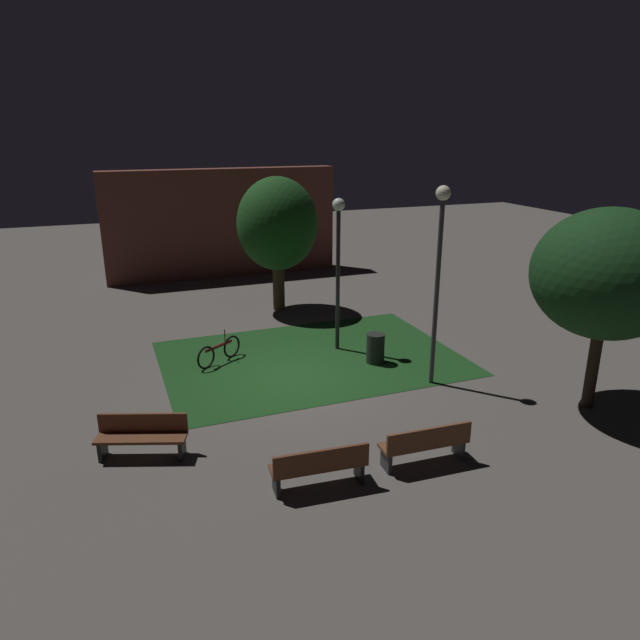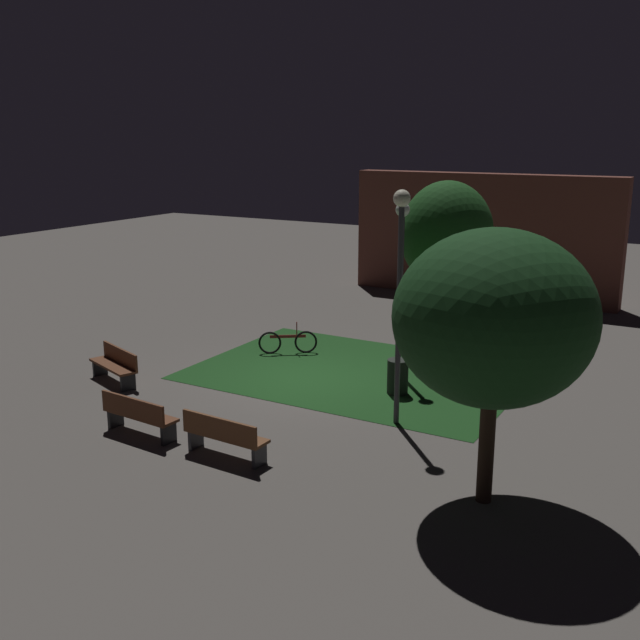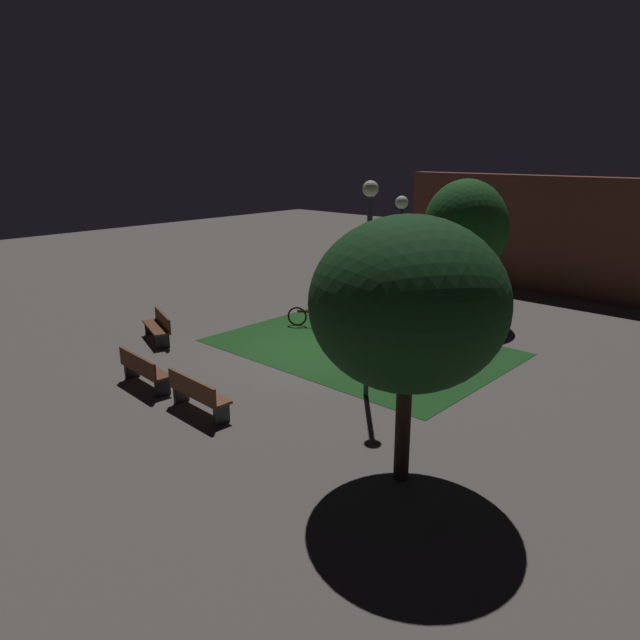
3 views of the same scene
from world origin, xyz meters
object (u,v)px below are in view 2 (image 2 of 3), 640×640
object	(u,v)px
lamp_post_near_wall	(400,271)
trash_bin	(398,377)
bench_path_side	(224,435)
bench_by_lamp	(138,414)
tree_near_wall	(447,235)
lamp_post_path_center	(401,259)
bench_near_trees	(116,364)
tree_lawn_side	(494,318)
bicycle	(288,342)

from	to	relation	value
lamp_post_near_wall	trash_bin	world-z (taller)	lamp_post_near_wall
bench_path_side	lamp_post_near_wall	bearing A→B (deg)	56.89
bench_by_lamp	tree_near_wall	distance (m)	11.57
tree_near_wall	lamp_post_path_center	bearing A→B (deg)	-84.11
bench_path_side	bench_near_trees	bearing A→B (deg)	155.62
tree_lawn_side	trash_bin	world-z (taller)	tree_lawn_side
lamp_post_path_center	trash_bin	size ratio (longest dim) A/B	5.22
bench_near_trees	tree_lawn_side	bearing A→B (deg)	-8.54
lamp_post_near_wall	bicycle	size ratio (longest dim) A/B	3.55
tree_near_wall	trash_bin	distance (m)	6.53
bench_path_side	bicycle	world-z (taller)	bicycle
bench_by_lamp	bicycle	bearing A→B (deg)	94.24
bench_by_lamp	trash_bin	xyz separation A→B (m)	(3.64, 5.10, -0.05)
lamp_post_near_wall	bench_path_side	bearing A→B (deg)	-123.11
tree_near_wall	lamp_post_path_center	distance (m)	4.49
trash_bin	tree_lawn_side	bearing A→B (deg)	-50.39
tree_lawn_side	lamp_post_near_wall	xyz separation A→B (m)	(-2.78, 2.52, 0.14)
bench_by_lamp	bench_path_side	distance (m)	2.23
tree_lawn_side	lamp_post_path_center	xyz separation A→B (m)	(-4.13, 5.67, -0.19)
bench_near_trees	lamp_post_near_wall	bearing A→B (deg)	7.71
lamp_post_path_center	tree_near_wall	bearing A→B (deg)	95.89
lamp_post_near_wall	bicycle	xyz separation A→B (m)	(-4.90, 3.34, -3.05)
bench_by_lamp	tree_lawn_side	world-z (taller)	tree_lawn_side
tree_lawn_side	bicycle	world-z (taller)	tree_lawn_side
bench_near_trees	trash_bin	size ratio (longest dim) A/B	2.15
tree_lawn_side	lamp_post_path_center	world-z (taller)	tree_lawn_side
bicycle	bench_near_trees	bearing A→B (deg)	-119.45
tree_near_wall	bench_by_lamp	bearing A→B (deg)	-103.32
bench_by_lamp	lamp_post_near_wall	distance (m)	6.25
trash_bin	bicycle	xyz separation A→B (m)	(-4.14, 1.57, -0.09)
trash_bin	bench_path_side	bearing A→B (deg)	-105.50
tree_lawn_side	trash_bin	bearing A→B (deg)	129.61
tree_near_wall	bench_near_trees	bearing A→B (deg)	-122.72
lamp_post_path_center	bicycle	size ratio (longest dim) A/B	3.14
bicycle	tree_near_wall	bearing A→B (deg)	54.21
bench_near_trees	tree_lawn_side	world-z (taller)	tree_lawn_side
tree_near_wall	bench_path_side	bearing A→B (deg)	-91.91
tree_lawn_side	trash_bin	distance (m)	6.23
bench_path_side	lamp_post_path_center	bearing A→B (deg)	82.75
tree_near_wall	lamp_post_path_center	size ratio (longest dim) A/B	1.06
bench_path_side	tree_lawn_side	world-z (taller)	tree_lawn_side
lamp_post_path_center	tree_lawn_side	bearing A→B (deg)	-53.94
tree_lawn_side	lamp_post_path_center	bearing A→B (deg)	126.06
bench_path_side	bicycle	size ratio (longest dim) A/B	1.27
tree_near_wall	bicycle	world-z (taller)	tree_near_wall
bench_by_lamp	tree_near_wall	bearing A→B (deg)	76.68
bench_near_trees	trash_bin	distance (m)	7.14
trash_bin	bench_by_lamp	bearing A→B (deg)	-125.52
bench_near_trees	lamp_post_path_center	size ratio (longest dim) A/B	0.41
bench_by_lamp	lamp_post_path_center	distance (m)	7.63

